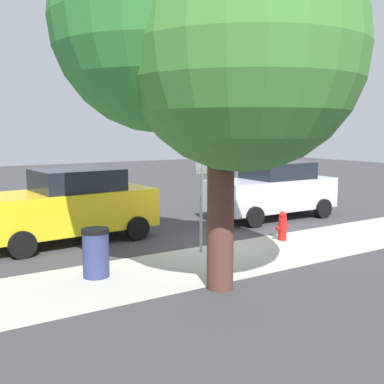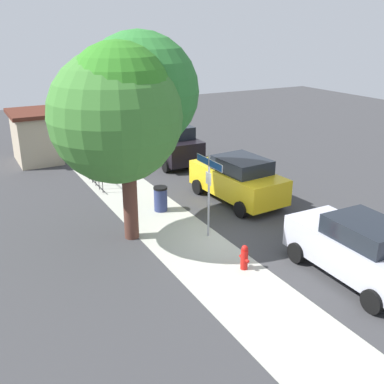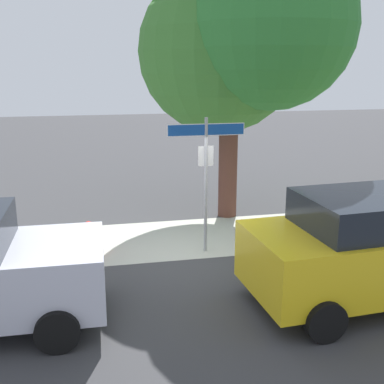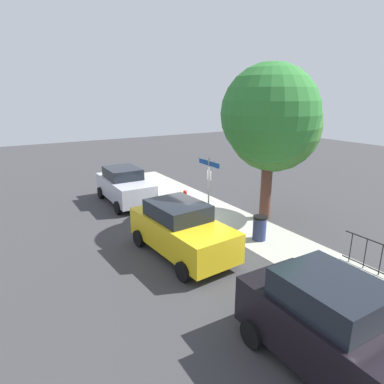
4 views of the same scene
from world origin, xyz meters
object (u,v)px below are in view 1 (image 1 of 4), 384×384
car_silver (273,190)px  car_yellow (70,205)px  street_sign (201,165)px  shade_tree (213,33)px  trash_bin (96,253)px  fire_hydrant (283,226)px

car_silver → car_yellow: 6.71m
street_sign → shade_tree: size_ratio=0.43×
shade_tree → trash_bin: (1.55, -1.81, -4.08)m
shade_tree → trash_bin: shade_tree is taller
fire_hydrant → shade_tree: bearing=29.3°
shade_tree → car_yellow: shade_tree is taller
street_sign → car_silver: street_sign is taller
fire_hydrant → car_silver: bearing=-127.4°
shade_tree → car_yellow: size_ratio=1.50×
street_sign → car_yellow: 3.75m
car_silver → fire_hydrant: (1.94, 2.54, -0.55)m
car_yellow → fire_hydrant: car_yellow is taller
shade_tree → fire_hydrant: shade_tree is taller
street_sign → shade_tree: bearing=60.8°
car_silver → trash_bin: 7.80m
street_sign → fire_hydrant: bearing=175.4°
street_sign → trash_bin: bearing=9.9°
car_silver → car_yellow: bearing=-2.7°
shade_tree → car_silver: bearing=-140.8°
street_sign → trash_bin: (2.84, 0.50, -1.60)m
shade_tree → street_sign: bearing=-119.2°
street_sign → car_silver: size_ratio=0.67×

